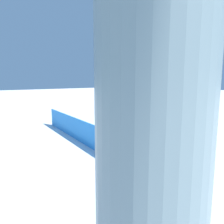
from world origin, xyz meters
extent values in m
plane|color=white|center=(0.00, 0.00, 0.00)|extent=(120.00, 120.00, 0.00)
cube|color=white|center=(0.00, 0.00, 0.23)|extent=(5.87, 1.54, 0.46)
cube|color=#2D70C0|center=(0.00, 0.00, 0.12)|extent=(5.88, 1.55, 0.11)
cube|color=#9297A2|center=(0.00, 0.00, 0.48)|extent=(5.88, 1.60, 0.04)
cube|color=#CB2D8E|center=(0.97, -0.19, 0.51)|extent=(1.50, 0.73, 0.01)
cylinder|color=gray|center=(1.20, -0.27, 0.86)|extent=(0.18, 0.18, 0.69)
cylinder|color=gray|center=(0.73, -0.11, 0.86)|extent=(0.18, 0.18, 0.69)
cube|color=red|center=(1.08, -0.23, 1.49)|extent=(0.46, 0.36, 0.55)
sphere|color=black|center=(1.08, -0.23, 1.87)|extent=(0.22, 0.22, 0.22)
cylinder|color=red|center=(1.31, -0.13, 1.52)|extent=(0.44, 0.22, 0.47)
cylinder|color=red|center=(0.93, -0.35, 1.52)|extent=(0.20, 0.14, 0.56)
cube|color=#2A86DB|center=(0.00, 3.06, 0.52)|extent=(9.60, 1.91, 1.05)
cylinder|color=#262628|center=(-3.76, -0.46, 0.75)|extent=(0.10, 0.10, 1.50)
cube|color=blue|center=(-3.76, -0.46, 1.65)|extent=(0.40, 0.04, 0.30)
camera|label=1|loc=(-7.58, 8.43, 2.83)|focal=33.85mm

